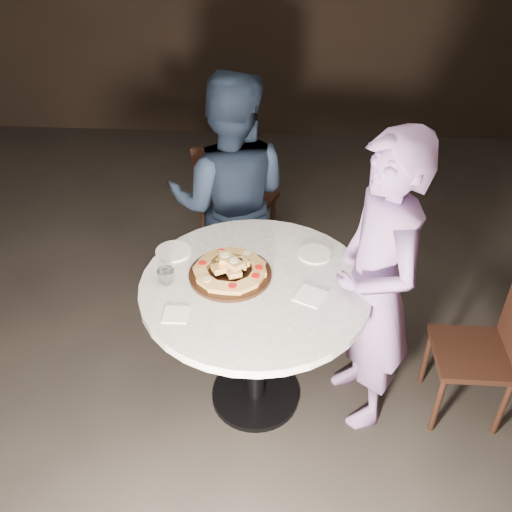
{
  "coord_description": "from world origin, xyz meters",
  "views": [
    {
      "loc": [
        0.22,
        -2.25,
        2.65
      ],
      "look_at": [
        0.08,
        -0.04,
        0.99
      ],
      "focal_mm": 40.0,
      "sensor_mm": 36.0,
      "label": 1
    }
  ],
  "objects_px": {
    "chair_right": "(492,346)",
    "diner_teal": "(375,290)",
    "table": "(255,307)",
    "focaccia_pile": "(230,268)",
    "water_glass": "(166,277)",
    "chair_far": "(232,199)",
    "diner_navy": "(230,201)",
    "serving_board": "(230,274)"
  },
  "relations": [
    {
      "from": "chair_far",
      "to": "chair_right",
      "type": "distance_m",
      "value": 1.96
    },
    {
      "from": "serving_board",
      "to": "diner_teal",
      "type": "relative_size",
      "value": 0.25
    },
    {
      "from": "diner_navy",
      "to": "diner_teal",
      "type": "xyz_separation_m",
      "value": [
        0.79,
        -0.83,
        0.03
      ]
    },
    {
      "from": "table",
      "to": "chair_right",
      "type": "xyz_separation_m",
      "value": [
        1.24,
        0.01,
        -0.21
      ]
    },
    {
      "from": "table",
      "to": "serving_board",
      "type": "height_order",
      "value": "serving_board"
    },
    {
      "from": "chair_right",
      "to": "diner_teal",
      "type": "height_order",
      "value": "diner_teal"
    },
    {
      "from": "chair_far",
      "to": "chair_right",
      "type": "xyz_separation_m",
      "value": [
        1.48,
        -1.28,
        -0.07
      ]
    },
    {
      "from": "serving_board",
      "to": "water_glass",
      "type": "bearing_deg",
      "value": -166.35
    },
    {
      "from": "diner_teal",
      "to": "chair_far",
      "type": "bearing_deg",
      "value": -164.33
    },
    {
      "from": "water_glass",
      "to": "diner_teal",
      "type": "height_order",
      "value": "diner_teal"
    },
    {
      "from": "chair_right",
      "to": "diner_teal",
      "type": "xyz_separation_m",
      "value": [
        -0.65,
        0.0,
        0.35
      ]
    },
    {
      "from": "table",
      "to": "focaccia_pile",
      "type": "xyz_separation_m",
      "value": [
        -0.13,
        0.05,
        0.21
      ]
    },
    {
      "from": "diner_navy",
      "to": "serving_board",
      "type": "bearing_deg",
      "value": 96.28
    },
    {
      "from": "chair_right",
      "to": "table",
      "type": "bearing_deg",
      "value": -89.59
    },
    {
      "from": "table",
      "to": "chair_far",
      "type": "height_order",
      "value": "chair_far"
    },
    {
      "from": "serving_board",
      "to": "chair_far",
      "type": "bearing_deg",
      "value": 95.31
    },
    {
      "from": "table",
      "to": "chair_right",
      "type": "relative_size",
      "value": 1.67
    },
    {
      "from": "table",
      "to": "diner_navy",
      "type": "xyz_separation_m",
      "value": [
        -0.21,
        0.83,
        0.12
      ]
    },
    {
      "from": "water_glass",
      "to": "diner_teal",
      "type": "distance_m",
      "value": 1.03
    },
    {
      "from": "water_glass",
      "to": "chair_far",
      "type": "height_order",
      "value": "chair_far"
    },
    {
      "from": "chair_right",
      "to": "diner_navy",
      "type": "bearing_deg",
      "value": -119.74
    },
    {
      "from": "table",
      "to": "water_glass",
      "type": "relative_size",
      "value": 17.08
    },
    {
      "from": "table",
      "to": "chair_right",
      "type": "distance_m",
      "value": 1.25
    },
    {
      "from": "serving_board",
      "to": "focaccia_pile",
      "type": "xyz_separation_m",
      "value": [
        0.0,
        0.0,
        0.04
      ]
    },
    {
      "from": "table",
      "to": "diner_teal",
      "type": "bearing_deg",
      "value": 0.71
    },
    {
      "from": "water_glass",
      "to": "diner_teal",
      "type": "xyz_separation_m",
      "value": [
        1.02,
        0.03,
        -0.06
      ]
    },
    {
      "from": "water_glass",
      "to": "serving_board",
      "type": "bearing_deg",
      "value": 13.65
    },
    {
      "from": "serving_board",
      "to": "chair_right",
      "type": "height_order",
      "value": "serving_board"
    },
    {
      "from": "serving_board",
      "to": "diner_navy",
      "type": "height_order",
      "value": "diner_navy"
    },
    {
      "from": "focaccia_pile",
      "to": "water_glass",
      "type": "height_order",
      "value": "focaccia_pile"
    },
    {
      "from": "focaccia_pile",
      "to": "chair_right",
      "type": "distance_m",
      "value": 1.43
    },
    {
      "from": "serving_board",
      "to": "water_glass",
      "type": "height_order",
      "value": "water_glass"
    },
    {
      "from": "focaccia_pile",
      "to": "diner_teal",
      "type": "height_order",
      "value": "diner_teal"
    },
    {
      "from": "water_glass",
      "to": "diner_navy",
      "type": "bearing_deg",
      "value": 74.9
    },
    {
      "from": "chair_far",
      "to": "chair_right",
      "type": "bearing_deg",
      "value": 161.45
    },
    {
      "from": "chair_far",
      "to": "chair_right",
      "type": "relative_size",
      "value": 1.14
    },
    {
      "from": "table",
      "to": "focaccia_pile",
      "type": "height_order",
      "value": "focaccia_pile"
    },
    {
      "from": "focaccia_pile",
      "to": "water_glass",
      "type": "bearing_deg",
      "value": -166.24
    },
    {
      "from": "chair_far",
      "to": "diner_teal",
      "type": "height_order",
      "value": "diner_teal"
    },
    {
      "from": "chair_far",
      "to": "table",
      "type": "bearing_deg",
      "value": 122.98
    },
    {
      "from": "diner_navy",
      "to": "water_glass",
      "type": "bearing_deg",
      "value": 75.59
    },
    {
      "from": "table",
      "to": "diner_teal",
      "type": "xyz_separation_m",
      "value": [
        0.59,
        0.01,
        0.14
      ]
    }
  ]
}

